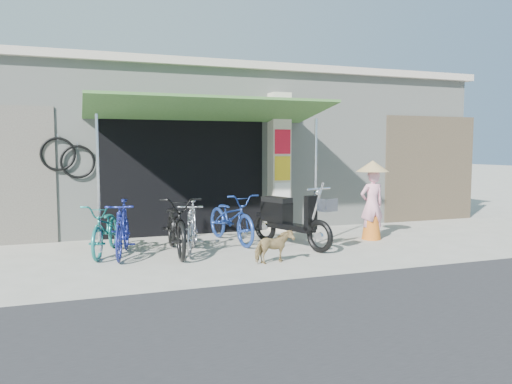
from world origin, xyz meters
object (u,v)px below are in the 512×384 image
object	(u,v)px
street_dog	(274,247)
nun	(372,200)
moped	(289,219)
bike_blue	(122,229)
bike_silver	(192,227)
bike_navy	(231,218)
bike_teal	(106,229)
bike_black	(177,225)

from	to	relation	value
street_dog	nun	world-z (taller)	nun
street_dog	moped	bearing A→B (deg)	-42.18
bike_blue	street_dog	bearing A→B (deg)	-18.88
bike_silver	bike_navy	distance (m)	1.16
nun	bike_navy	bearing A→B (deg)	-11.75
bike_silver	bike_navy	xyz separation A→B (m)	(0.93, 0.70, 0.03)
bike_teal	street_dog	world-z (taller)	bike_teal
bike_teal	nun	size ratio (longest dim) A/B	1.07
bike_silver	nun	size ratio (longest dim) A/B	0.96
bike_black	moped	distance (m)	2.07
nun	street_dog	bearing A→B (deg)	27.58
bike_teal	nun	xyz separation A→B (m)	(5.05, -0.32, 0.35)
street_dog	nun	bearing A→B (deg)	-72.84
bike_black	bike_silver	xyz separation A→B (m)	(0.26, -0.03, -0.05)
bike_silver	nun	distance (m)	3.67
bike_navy	nun	xyz separation A→B (m)	(2.72, -0.63, 0.31)
bike_teal	bike_navy	world-z (taller)	bike_navy
bike_black	nun	distance (m)	3.92
bike_blue	moped	distance (m)	2.97
bike_blue	bike_silver	bearing A→B (deg)	7.44
bike_silver	bike_black	bearing A→B (deg)	-168.99
bike_black	moped	xyz separation A→B (m)	(2.07, -0.06, 0.01)
bike_black	street_dog	xyz separation A→B (m)	(1.30, -1.25, -0.24)
bike_teal	bike_navy	distance (m)	2.35
bike_teal	nun	distance (m)	5.07
street_dog	bike_black	bearing A→B (deg)	37.02
bike_blue	street_dog	size ratio (longest dim) A/B	2.54
bike_blue	moped	world-z (taller)	moped
moped	bike_navy	bearing A→B (deg)	119.30
bike_navy	bike_black	bearing A→B (deg)	-160.05
moped	bike_black	bearing A→B (deg)	157.12
bike_teal	street_dog	size ratio (longest dim) A/B	2.71
bike_black	nun	size ratio (longest dim) A/B	1.22
bike_black	nun	bearing A→B (deg)	3.33
street_dog	nun	distance (m)	2.96
moped	bike_blue	bearing A→B (deg)	156.45
bike_silver	moped	bearing A→B (deg)	16.14
bike_blue	nun	world-z (taller)	nun
bike_teal	bike_black	world-z (taller)	bike_black
bike_blue	bike_navy	distance (m)	2.17
bike_black	bike_navy	distance (m)	1.36
bike_blue	moped	bearing A→B (deg)	9.51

